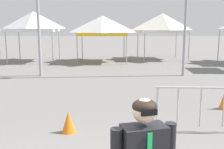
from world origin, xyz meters
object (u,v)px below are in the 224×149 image
(canopy_tent_far_left, at_px, (162,23))
(traffic_cone_near_barrier, at_px, (69,122))
(canopy_tent_behind_center, at_px, (102,26))
(canopy_tent_behind_left, at_px, (34,22))
(crowd_barrier_mid_lot, at_px, (201,100))

(canopy_tent_far_left, bearing_deg, traffic_cone_near_barrier, -106.98)
(canopy_tent_behind_center, bearing_deg, traffic_cone_near_barrier, -90.48)
(canopy_tent_far_left, height_order, traffic_cone_near_barrier, canopy_tent_far_left)
(canopy_tent_behind_center, relative_size, canopy_tent_far_left, 0.96)
(canopy_tent_behind_left, relative_size, traffic_cone_near_barrier, 6.72)
(canopy_tent_behind_center, bearing_deg, canopy_tent_behind_left, 178.92)
(canopy_tent_behind_left, distance_m, canopy_tent_behind_center, 4.75)
(canopy_tent_behind_left, height_order, canopy_tent_behind_center, canopy_tent_behind_left)
(canopy_tent_behind_center, relative_size, traffic_cone_near_barrier, 6.57)
(canopy_tent_far_left, bearing_deg, canopy_tent_behind_center, -158.98)
(crowd_barrier_mid_lot, height_order, traffic_cone_near_barrier, crowd_barrier_mid_lot)
(canopy_tent_behind_left, distance_m, crowd_barrier_mid_lot, 15.15)
(canopy_tent_behind_center, height_order, crowd_barrier_mid_lot, canopy_tent_behind_center)
(canopy_tent_behind_left, bearing_deg, canopy_tent_behind_center, -1.08)
(canopy_tent_far_left, distance_m, crowd_barrier_mid_lot, 14.67)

